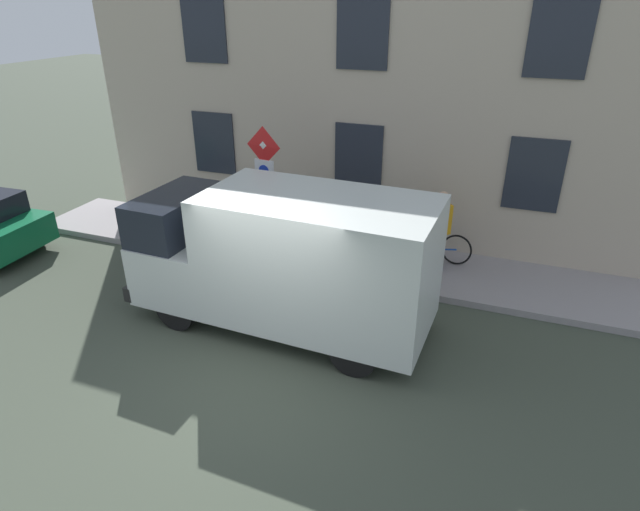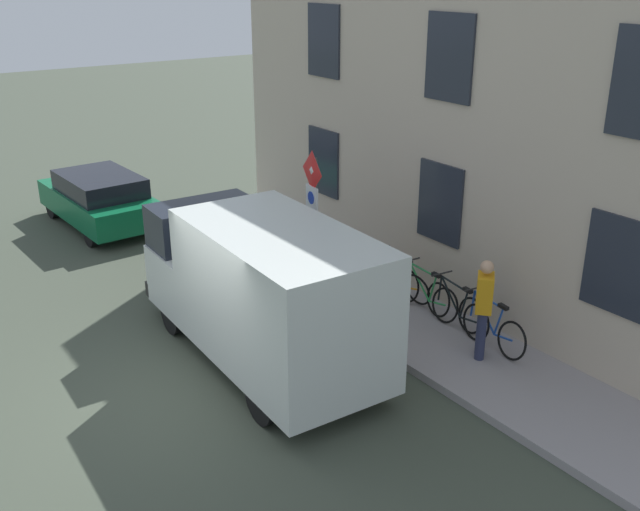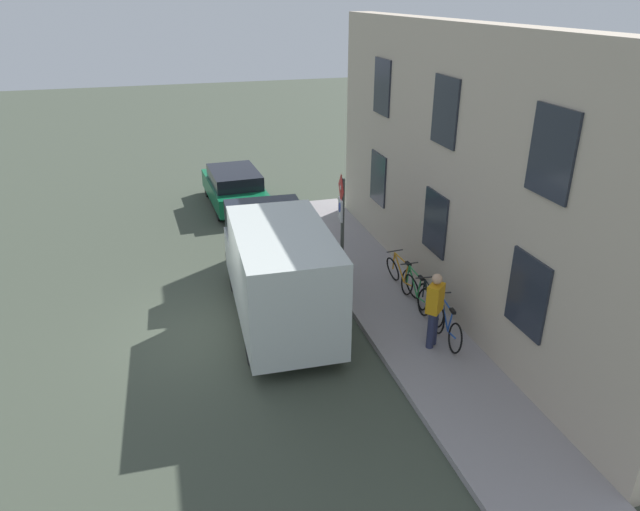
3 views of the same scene
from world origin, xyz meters
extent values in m
plane|color=#3F4739|center=(0.00, 0.00, 0.00)|extent=(80.00, 80.00, 0.00)
cube|color=gray|center=(4.09, 0.00, 0.07)|extent=(2.14, 15.53, 0.14)
cube|color=#BCAC96|center=(5.51, 0.00, 3.28)|extent=(0.70, 13.53, 6.57)
cube|color=#232833|center=(5.14, -3.72, 2.10)|extent=(0.06, 1.10, 1.50)
cube|color=#232833|center=(5.14, 0.00, 2.10)|extent=(0.06, 1.10, 1.50)
cube|color=#232833|center=(5.14, 3.72, 2.10)|extent=(0.06, 1.10, 1.50)
cube|color=#232833|center=(5.14, 0.00, 4.73)|extent=(0.06, 1.10, 1.50)
cube|color=#232833|center=(5.14, 3.72, 4.73)|extent=(0.06, 1.10, 1.50)
cylinder|color=#474C47|center=(3.28, 1.40, 1.54)|extent=(0.09, 0.09, 2.80)
pyramid|color=silver|center=(3.20, 1.41, 2.69)|extent=(0.11, 0.50, 0.50)
pyramid|color=red|center=(3.20, 1.41, 2.69)|extent=(0.10, 0.56, 0.56)
cube|color=white|center=(3.22, 1.41, 2.14)|extent=(0.10, 0.44, 0.56)
cylinder|color=#1933B2|center=(3.19, 1.41, 2.20)|extent=(0.04, 0.24, 0.24)
cube|color=silver|center=(1.30, -0.49, 1.41)|extent=(2.14, 3.87, 2.18)
cube|color=silver|center=(1.40, 2.11, 0.87)|extent=(2.05, 1.48, 1.10)
cube|color=black|center=(1.41, 2.32, 1.77)|extent=(1.96, 1.05, 0.84)
cube|color=black|center=(1.43, 2.86, 0.50)|extent=(2.00, 0.24, 0.28)
cylinder|color=black|center=(0.51, 1.91, 0.38)|extent=(0.25, 0.77, 0.76)
cylinder|color=black|center=(2.27, 1.84, 0.38)|extent=(0.25, 0.77, 0.76)
cylinder|color=black|center=(0.38, -1.42, 0.38)|extent=(0.25, 0.77, 0.76)
cylinder|color=black|center=(2.14, -1.48, 0.38)|extent=(0.25, 0.77, 0.76)
cube|color=#0D5E35|center=(1.48, 8.43, 0.58)|extent=(1.93, 4.07, 0.64)
cube|color=black|center=(1.49, 8.23, 1.08)|extent=(1.72, 2.47, 0.60)
cylinder|color=black|center=(0.64, 9.72, 0.30)|extent=(0.21, 0.61, 0.60)
cylinder|color=black|center=(2.19, 9.79, 0.30)|extent=(0.21, 0.61, 0.60)
cylinder|color=black|center=(0.76, 7.08, 0.30)|extent=(0.21, 0.61, 0.60)
cylinder|color=black|center=(2.31, 7.15, 0.30)|extent=(0.21, 0.61, 0.60)
torus|color=black|center=(4.68, -1.39, 0.47)|extent=(0.22, 0.67, 0.66)
torus|color=black|center=(4.55, -2.43, 0.47)|extent=(0.22, 0.67, 0.66)
cylinder|color=blue|center=(4.64, -1.72, 0.68)|extent=(0.11, 0.60, 0.60)
cylinder|color=blue|center=(4.63, -1.80, 0.95)|extent=(0.13, 0.73, 0.07)
cylinder|color=blue|center=(4.59, -2.08, 0.66)|extent=(0.06, 0.19, 0.55)
cylinder|color=blue|center=(4.57, -2.22, 0.43)|extent=(0.09, 0.43, 0.12)
cylinder|color=blue|center=(4.68, -1.41, 0.72)|extent=(0.05, 0.09, 0.50)
cube|color=black|center=(4.58, -2.16, 0.97)|extent=(0.10, 0.21, 0.06)
cylinder|color=#262626|center=(4.67, -1.44, 1.02)|extent=(0.46, 0.09, 0.03)
torus|color=black|center=(4.67, -0.58, 0.47)|extent=(0.19, 0.67, 0.66)
torus|color=black|center=(4.56, -1.63, 0.47)|extent=(0.19, 0.67, 0.66)
cylinder|color=black|center=(4.63, -0.92, 0.68)|extent=(0.10, 0.60, 0.60)
cylinder|color=black|center=(4.63, -0.99, 0.95)|extent=(0.11, 0.73, 0.07)
cylinder|color=black|center=(4.59, -1.28, 0.66)|extent=(0.06, 0.19, 0.55)
cylinder|color=black|center=(4.58, -1.42, 0.43)|extent=(0.08, 0.43, 0.12)
cylinder|color=black|center=(4.67, -0.61, 0.72)|extent=(0.04, 0.09, 0.50)
cube|color=black|center=(4.59, -1.35, 0.97)|extent=(0.10, 0.21, 0.06)
cylinder|color=#262626|center=(4.66, -0.63, 1.02)|extent=(0.46, 0.08, 0.03)
torus|color=black|center=(4.62, 0.22, 0.47)|extent=(0.16, 0.66, 0.66)
torus|color=black|center=(4.60, -0.83, 0.47)|extent=(0.16, 0.66, 0.66)
cylinder|color=#268B42|center=(4.62, -0.12, 0.68)|extent=(0.05, 0.60, 0.60)
cylinder|color=#268B42|center=(4.62, -0.19, 0.95)|extent=(0.05, 0.73, 0.07)
cylinder|color=#268B42|center=(4.61, -0.48, 0.66)|extent=(0.04, 0.19, 0.55)
cylinder|color=#268B42|center=(4.61, -0.62, 0.43)|extent=(0.05, 0.43, 0.12)
cylinder|color=#268B42|center=(4.62, 0.20, 0.72)|extent=(0.04, 0.09, 0.50)
cube|color=black|center=(4.61, -0.55, 0.97)|extent=(0.08, 0.20, 0.06)
cylinder|color=#262626|center=(4.62, 0.17, 1.02)|extent=(0.46, 0.04, 0.03)
torus|color=black|center=(4.57, 1.02, 0.47)|extent=(0.23, 0.67, 0.65)
torus|color=black|center=(4.66, -0.02, 0.47)|extent=(0.23, 0.67, 0.65)
cylinder|color=orange|center=(4.60, 0.69, 0.68)|extent=(0.08, 0.60, 0.60)
cylinder|color=orange|center=(4.60, 0.61, 0.95)|extent=(0.09, 0.73, 0.07)
cylinder|color=orange|center=(4.63, 0.33, 0.66)|extent=(0.05, 0.19, 0.55)
cylinder|color=orange|center=(4.64, 0.19, 0.43)|extent=(0.07, 0.43, 0.12)
cylinder|color=orange|center=(4.57, 1.00, 0.72)|extent=(0.04, 0.09, 0.50)
cube|color=black|center=(4.63, 0.25, 0.97)|extent=(0.10, 0.21, 0.06)
cylinder|color=#262626|center=(4.57, 0.97, 1.02)|extent=(0.46, 0.07, 0.03)
cylinder|color=#262B47|center=(4.25, -2.02, 0.56)|extent=(0.16, 0.16, 0.85)
cylinder|color=#262B47|center=(4.12, -2.14, 0.56)|extent=(0.16, 0.16, 0.85)
cube|color=orange|center=(4.19, -2.08, 1.30)|extent=(0.47, 0.46, 0.62)
sphere|color=tan|center=(4.19, -2.08, 1.75)|extent=(0.22, 0.22, 0.22)
camera|label=1|loc=(-6.06, -3.26, 5.36)|focal=29.64mm
camera|label=2|loc=(-4.11, -9.16, 6.19)|focal=40.54mm
camera|label=3|loc=(-1.05, -11.52, 7.13)|focal=32.28mm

